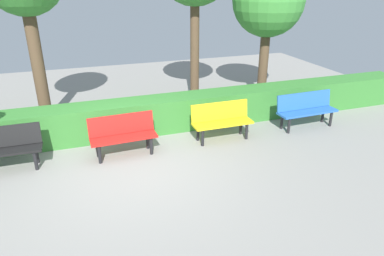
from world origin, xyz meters
The scene contains 7 objects.
ground_plane centered at (0.00, 0.00, 0.00)m, with size 18.29×18.29×0.00m, color gray.
bench_blue centered at (-4.50, -0.72, 0.48)m, with size 1.57×0.50×0.86m.
bench_yellow centered at (-2.20, -0.74, 0.48)m, with size 1.40×0.46×0.86m.
bench_red centered at (0.08, -0.70, 0.48)m, with size 1.40×0.51×0.86m.
bench_black centered at (2.36, -0.82, 0.48)m, with size 1.39×0.48×0.86m.
hedge_row centered at (-1.01, -1.72, 0.41)m, with size 14.29×0.75×0.81m, color #387F33.
tree_near centered at (-4.64, -3.18, 2.87)m, with size 2.07×2.07×3.94m.
Camera 1 is at (0.91, 6.13, 3.50)m, focal length 32.80 mm.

